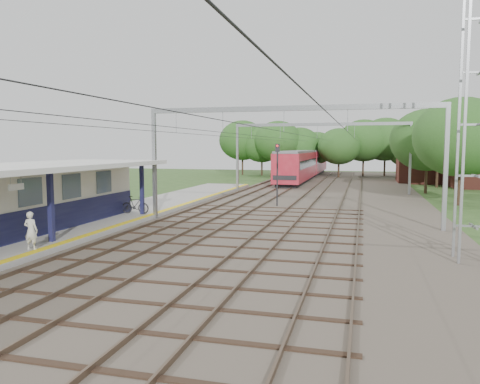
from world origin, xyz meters
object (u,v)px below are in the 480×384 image
(train, at_px, (306,163))
(bicycle, at_px, (135,205))
(person, at_px, (31,230))
(signal_post, at_px, (277,166))

(train, bearing_deg, bicycle, -97.97)
(person, height_order, train, train)
(bicycle, distance_m, signal_post, 11.53)
(train, bearing_deg, person, -95.56)
(person, height_order, signal_post, signal_post)
(bicycle, height_order, signal_post, signal_post)
(person, distance_m, train, 53.13)
(bicycle, height_order, train, train)
(train, bearing_deg, signal_post, -86.88)
(person, xyz_separation_m, signal_post, (7.00, 18.90, 2.04))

